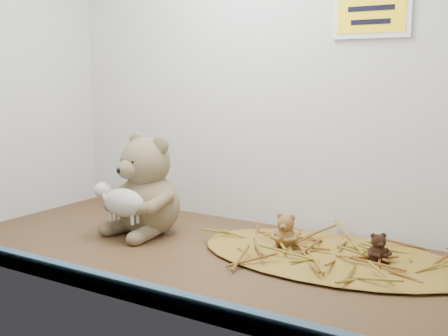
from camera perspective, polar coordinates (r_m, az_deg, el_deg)
The scene contains 8 objects.
alcove_shell at distance 131.48cm, azimuth -1.01°, elevation 11.65°, with size 120.40×60.20×90.40cm.
front_rail at distance 108.63cm, azimuth -11.97°, elevation -11.36°, with size 119.28×2.20×3.60cm, color #38546B.
straw_bed at distance 127.26cm, azimuth 10.67°, elevation -8.75°, with size 61.06×35.45×1.18cm, color brown.
main_teddy at distance 142.85cm, azimuth -7.76°, elevation -1.61°, with size 20.58×21.72×25.52cm, color #756648, non-canonical shape.
toy_lamb at distance 136.70cm, azimuth -10.16°, elevation -3.48°, with size 14.72×8.98×9.51cm, color #BBB6A8, non-canonical shape.
mini_teddy_tan at distance 129.23cm, azimuth 6.29°, elevation -6.24°, with size 6.38×6.74×7.92cm, color olive, non-canonical shape.
mini_teddy_brown at distance 123.64cm, azimuth 15.39°, elevation -7.67°, with size 5.05×5.33×6.27cm, color black, non-canonical shape.
wall_sign at distance 138.08cm, azimuth 14.78°, elevation 15.40°, with size 16.00×1.20×11.00cm, color yellow.
Camera 1 is at (70.82, -101.68, 40.19)cm, focal length 45.00 mm.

